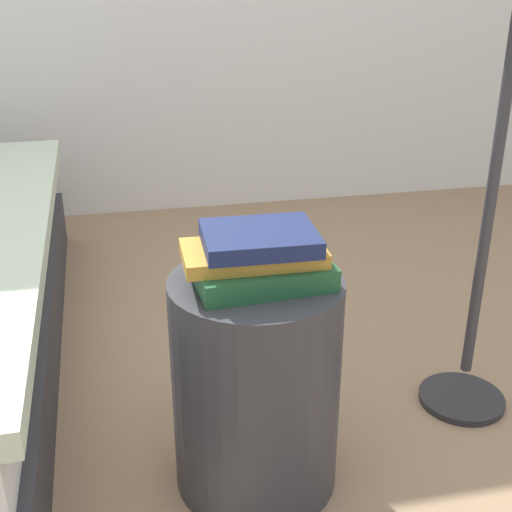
# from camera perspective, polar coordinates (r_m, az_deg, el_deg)

# --- Properties ---
(ground_plane) EXTENTS (8.00, 8.00, 0.00)m
(ground_plane) POSITION_cam_1_polar(r_m,az_deg,el_deg) (1.77, 0.00, -17.73)
(ground_plane) COLOR #937556
(side_table) EXTENTS (0.39, 0.39, 0.53)m
(side_table) POSITION_cam_1_polar(r_m,az_deg,el_deg) (1.61, 0.00, -10.62)
(side_table) COLOR #333338
(side_table) RESTS_ON ground_plane
(book_forest) EXTENTS (0.30, 0.20, 0.05)m
(book_forest) POSITION_cam_1_polar(r_m,az_deg,el_deg) (1.45, 0.52, -1.35)
(book_forest) COLOR #1E512D
(book_forest) RESTS_ON side_table
(book_ochre) EXTENTS (0.30, 0.16, 0.03)m
(book_ochre) POSITION_cam_1_polar(r_m,az_deg,el_deg) (1.45, -0.28, 0.29)
(book_ochre) COLOR #B7842D
(book_ochre) RESTS_ON book_forest
(book_navy) EXTENTS (0.24, 0.19, 0.04)m
(book_navy) POSITION_cam_1_polar(r_m,az_deg,el_deg) (1.43, 0.30, 1.48)
(book_navy) COLOR #19234C
(book_navy) RESTS_ON book_ochre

